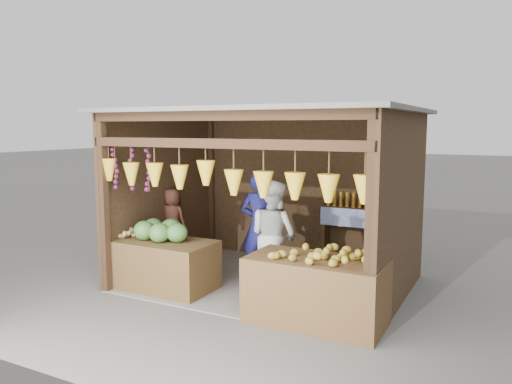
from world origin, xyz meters
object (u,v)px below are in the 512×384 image
counter_left (164,265)px  vendor_seated (173,219)px  woman_standing (274,235)px  counter_right (316,291)px  man_standing (260,227)px

counter_left → vendor_seated: bearing=120.2°
woman_standing → vendor_seated: woman_standing is taller
counter_right → counter_left: bearing=175.8°
counter_left → man_standing: bearing=38.0°
man_standing → woman_standing: 0.35m
counter_left → vendor_seated: vendor_seated is taller
counter_left → vendor_seated: (-0.60, 1.03, 0.47)m
man_standing → woman_standing: (0.30, -0.16, -0.06)m
counter_left → woman_standing: size_ratio=0.93×
man_standing → counter_right: bearing=137.4°
counter_left → woman_standing: woman_standing is taller
man_standing → vendor_seated: size_ratio=1.65×
man_standing → vendor_seated: (-1.75, 0.13, -0.05)m
vendor_seated → counter_right: bearing=161.0°
counter_right → vendor_seated: (-3.08, 1.21, 0.43)m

